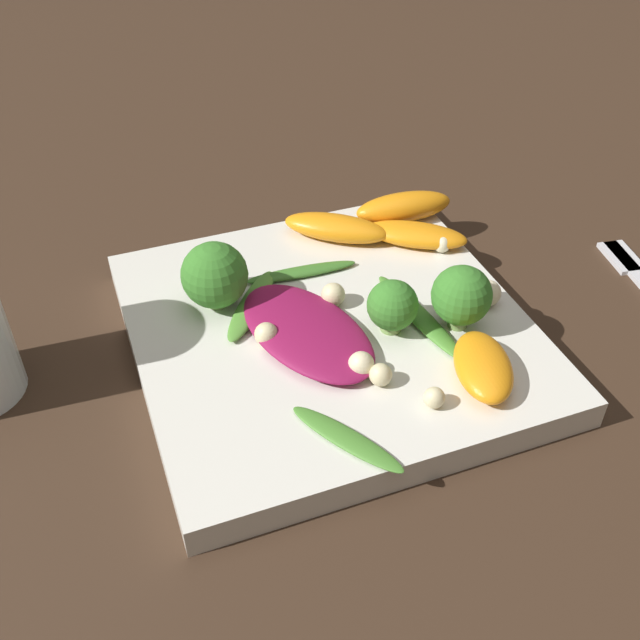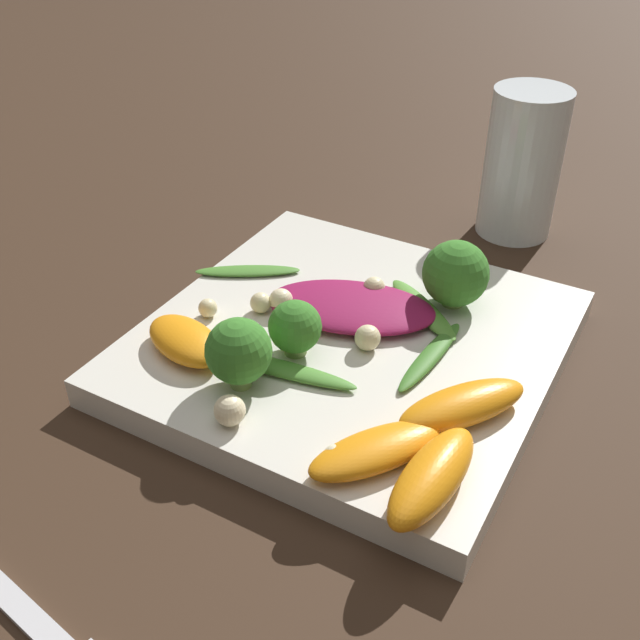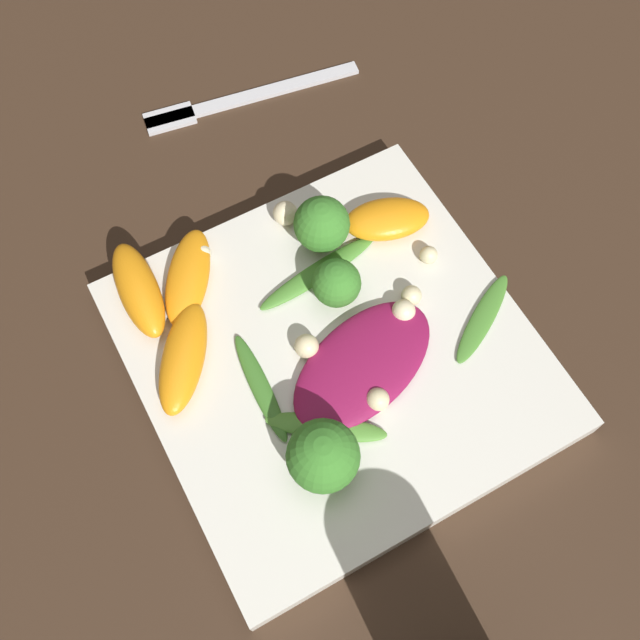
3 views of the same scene
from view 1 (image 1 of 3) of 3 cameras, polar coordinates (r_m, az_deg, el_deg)
The scene contains 21 objects.
ground_plane at distance 0.49m, azimuth 0.70°, elevation -1.89°, with size 2.40×2.40×0.00m, color #382619.
plate at distance 0.49m, azimuth 0.71°, elevation -1.02°, with size 0.25×0.25×0.02m.
radicchio_leaf_0 at distance 0.46m, azimuth -1.01°, elevation -0.85°, with size 0.09×0.12×0.01m.
orange_segment_0 at distance 0.55m, azimuth 1.22°, elevation 7.04°, with size 0.08×0.07×0.02m.
orange_segment_1 at distance 0.45m, azimuth 12.32°, elevation -3.47°, with size 0.05×0.07×0.02m.
orange_segment_2 at distance 0.55m, azimuth 7.30°, elevation 6.47°, with size 0.08×0.07×0.01m.
orange_segment_3 at distance 0.58m, azimuth 6.39°, elevation 8.55°, with size 0.08×0.03×0.02m.
broccoli_floret_0 at distance 0.49m, azimuth -8.03°, elevation 3.37°, with size 0.04×0.04×0.05m.
broccoli_floret_1 at distance 0.47m, azimuth 10.73°, elevation 1.80°, with size 0.04×0.04×0.04m.
broccoli_floret_2 at distance 0.47m, azimuth 5.54°, elevation 1.06°, with size 0.03×0.03×0.04m.
arugula_sprig_0 at distance 0.52m, azimuth -1.64°, elevation 3.64°, with size 0.08×0.02×0.01m.
arugula_sprig_1 at distance 0.41m, azimuth 2.03°, elevation -9.02°, with size 0.05×0.07×0.00m.
arugula_sprig_2 at distance 0.48m, azimuth 7.53°, elevation 0.32°, with size 0.03×0.10×0.01m.
arugula_sprig_3 at distance 0.49m, azimuth -5.23°, elevation 1.16°, with size 0.06×0.07×0.01m.
macadamia_nut_0 at distance 0.46m, azimuth -4.12°, elevation -1.09°, with size 0.01×0.01×0.01m.
macadamia_nut_1 at distance 0.43m, azimuth 8.70°, elevation -5.87°, with size 0.01×0.01×0.01m.
macadamia_nut_2 at distance 0.50m, azimuth 12.68°, elevation 2.02°, with size 0.02×0.02×0.02m.
macadamia_nut_3 at distance 0.49m, azimuth 1.01°, elevation 1.94°, with size 0.02×0.02×0.02m.
macadamia_nut_4 at distance 0.44m, azimuth 3.49°, elevation -3.31°, with size 0.02×0.02×0.02m.
macadamia_nut_5 at distance 0.55m, azimuth 9.27°, elevation 5.72°, with size 0.01×0.01×0.01m.
macadamia_nut_6 at distance 0.44m, azimuth 4.64°, elevation -4.18°, with size 0.01×0.01×0.01m.
Camera 1 is at (0.13, 0.34, 0.33)m, focal length 42.00 mm.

